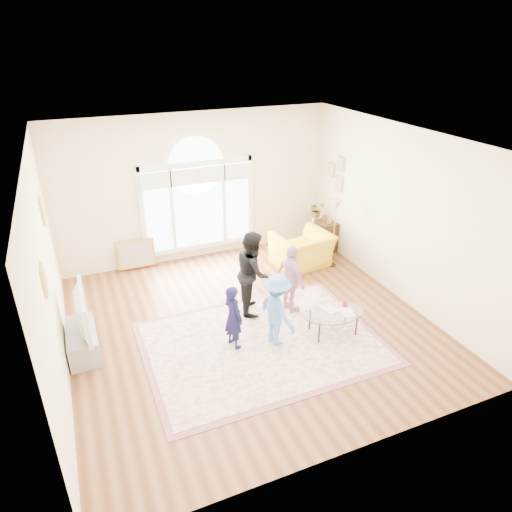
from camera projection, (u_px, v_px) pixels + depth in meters
name	position (u px, v px, depth m)	size (l,w,h in m)	color
ground	(250.00, 324.00, 8.04)	(6.00, 6.00, 0.00)	#562E17
room_shell	(200.00, 192.00, 9.69)	(6.00, 6.00, 6.00)	beige
area_rug	(262.00, 343.00, 7.51)	(3.60, 2.60, 0.02)	beige
rug_border	(262.00, 343.00, 7.52)	(3.80, 2.80, 0.01)	#965460
tv_console	(83.00, 341.00, 7.23)	(0.45, 1.00, 0.42)	#96999E
television	(77.00, 312.00, 6.99)	(0.18, 1.16, 0.67)	black
coffee_table	(334.00, 313.00, 7.62)	(1.13, 0.79, 0.54)	silver
armchair	(302.00, 250.00, 9.87)	(1.15, 1.01, 0.75)	yellow
side_cabinet	(326.00, 236.00, 10.62)	(0.40, 0.50, 0.70)	black
floor_lamp	(336.00, 210.00, 9.48)	(0.27, 0.27, 1.51)	black
plant_pedestal	(315.00, 231.00, 10.88)	(0.20, 0.20, 0.70)	white
potted_plant	(317.00, 210.00, 10.64)	(0.34, 0.30, 0.38)	#33722D
leaning_picture	(138.00, 268.00, 9.92)	(0.80, 0.05, 0.62)	tan
child_navy	(233.00, 317.00, 7.21)	(0.40, 0.26, 1.10)	#101137
child_black	(253.00, 272.00, 8.09)	(0.75, 0.58, 1.54)	black
child_pink	(291.00, 279.00, 8.12)	(0.76, 0.32, 1.29)	#D598A9
child_blue	(277.00, 310.00, 7.27)	(0.80, 0.46, 1.24)	#5086DD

